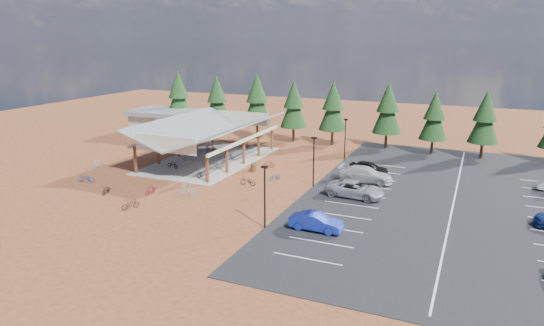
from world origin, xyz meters
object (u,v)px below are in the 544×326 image
object	(u,v)px
bike_7	(244,144)
bike_8	(106,190)
lamp_post_0	(265,192)
bike_2	(203,151)
bike_13	(188,190)
car_2	(355,189)
bike_12	(130,205)
trash_bin_0	(254,168)
car_3	(365,174)
bike_4	(203,174)
lamp_post_1	(314,158)
bike_16	(248,181)
bike_6	(229,156)
bike_9	(97,164)
bike_15	(269,164)
bike_pavilion	(210,130)
car_4	(369,168)
bike_1	(189,157)
bike_11	(151,190)
bike_14	(275,177)
lamp_post_2	(345,136)
bike_0	(173,165)
bike_10	(86,178)
bike_5	(220,163)
trash_bin_1	(254,167)
outbuilding	(168,122)
car_1	(316,222)
bike_3	(210,147)

from	to	relation	value
bike_7	bike_8	size ratio (longest dim) A/B	0.99
lamp_post_0	bike_2	bearing A→B (deg)	132.25
bike_8	bike_13	distance (m)	7.98
bike_13	car_2	distance (m)	16.04
bike_12	bike_13	distance (m)	5.86
trash_bin_0	bike_8	bearing A→B (deg)	-126.72
car_3	bike_4	bearing A→B (deg)	108.59
bike_12	car_2	world-z (taller)	car_2
lamp_post_1	bike_2	world-z (taller)	lamp_post_1
bike_12	bike_16	bearing A→B (deg)	-92.52
bike_12	bike_6	bearing A→B (deg)	-59.77
bike_9	car_3	world-z (taller)	car_3
bike_9	bike_15	xyz separation A→B (m)	(18.27, 7.96, -0.00)
bike_pavilion	bike_4	bearing A→B (deg)	-65.12
bike_7	car_4	bearing A→B (deg)	-112.07
bike_1	bike_11	bearing A→B (deg)	-177.45
trash_bin_0	bike_7	size ratio (longest dim) A/B	0.59
trash_bin_0	bike_15	world-z (taller)	trash_bin_0
lamp_post_0	bike_14	xyz separation A→B (m)	(-4.38, 12.36, -2.56)
lamp_post_2	bike_1	distance (m)	19.27
lamp_post_2	bike_9	xyz separation A→B (m)	(-25.33, -15.23, -2.53)
bike_9	bike_13	size ratio (longest dim) A/B	0.80
bike_9	bike_11	bearing A→B (deg)	-163.44
bike_0	bike_1	world-z (taller)	bike_1
lamp_post_1	bike_12	xyz separation A→B (m)	(-12.71, -12.80, -2.56)
bike_6	bike_12	size ratio (longest dim) A/B	1.00
bike_10	car_3	xyz separation A→B (m)	(26.86, 11.65, 0.37)
car_2	bike_8	bearing A→B (deg)	116.57
bike_5	bike_15	xyz separation A→B (m)	(5.10, 2.38, -0.13)
bike_2	bike_11	xyz separation A→B (m)	(3.61, -15.69, -0.05)
bike_8	bike_14	xyz separation A→B (m)	(13.27, 10.66, 0.01)
car_3	lamp_post_0	bearing A→B (deg)	161.89
bike_10	car_4	size ratio (longest dim) A/B	0.44
bike_12	bike_14	distance (m)	15.58
bike_14	bike_4	bearing A→B (deg)	-136.84
bike_0	bike_5	world-z (taller)	bike_5
lamp_post_1	bike_10	size ratio (longest dim) A/B	2.76
bike_14	car_2	bearing A→B (deg)	9.23
trash_bin_1	bike_9	world-z (taller)	trash_bin_1
outbuilding	bike_13	bearing A→B (deg)	-51.31
bike_4	bike_7	world-z (taller)	bike_4
bike_0	bike_16	world-z (taller)	bike_0
trash_bin_0	bike_9	xyz separation A→B (m)	(-17.34, -5.88, -0.00)
car_1	bike_3	bearing A→B (deg)	47.52
bike_6	bike_10	world-z (taller)	bike_10
bike_12	bike_13	world-z (taller)	bike_13
lamp_post_0	trash_bin_1	distance (m)	17.29
bike_3	trash_bin_1	bearing A→B (deg)	-117.21
car_3	bike_16	bearing A→B (deg)	116.63
bike_pavilion	car_3	size ratio (longest dim) A/B	3.44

